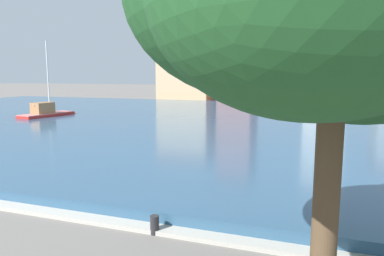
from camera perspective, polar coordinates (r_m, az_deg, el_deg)
The scene contains 8 objects.
harbor_water at distance 30.61m, azimuth 10.40°, elevation 0.82°, with size 91.18×42.83×0.43m, color #2D5170.
quay_edge_coping at distance 10.41m, azimuth -9.69°, elevation -14.94°, with size 91.18×0.50×0.12m, color #ADA89E.
sailboat_red at distance 35.86m, azimuth -21.61°, elevation 2.02°, with size 2.49×6.10×7.23m.
shade_tree at distance 5.90m, azimuth 23.95°, elevation 17.28°, with size 7.03×6.90×7.09m.
mooring_bollard at distance 9.87m, azimuth -5.94°, elevation -15.01°, with size 0.24×0.24×0.50m, color #232326.
townhouse_tall_gabled at distance 60.38m, azimuth -0.74°, elevation 9.49°, with size 8.74×6.61×10.69m.
townhouse_wide_warehouse at distance 57.02m, azimuth 7.44°, elevation 10.75°, with size 5.24×7.25×13.19m.
townhouse_narrow_midrow at distance 56.14m, azimuth 20.54°, elevation 10.55°, with size 5.64×6.56×13.60m.
Camera 1 is at (4.74, 0.05, 4.16)m, focal length 33.69 mm.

